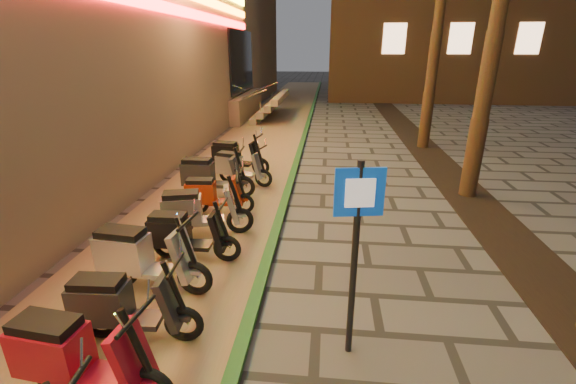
# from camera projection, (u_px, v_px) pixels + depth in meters

# --- Properties ---
(parking_strip) EXTENTS (3.40, 60.00, 0.01)m
(parking_strip) POSITION_uv_depth(u_px,v_px,m) (248.00, 157.00, 13.06)
(parking_strip) COLOR #8C7251
(parking_strip) RESTS_ON ground
(green_curb) EXTENTS (0.18, 60.00, 0.10)m
(green_curb) POSITION_uv_depth(u_px,v_px,m) (298.00, 157.00, 12.88)
(green_curb) COLOR #235A22
(green_curb) RESTS_ON ground
(planting_strip) EXTENTS (1.20, 40.00, 0.02)m
(planting_strip) POSITION_uv_depth(u_px,v_px,m) (499.00, 230.00, 7.80)
(planting_strip) COLOR black
(planting_strip) RESTS_ON ground
(pedestrian_sign) EXTENTS (0.53, 0.12, 2.41)m
(pedestrian_sign) POSITION_uv_depth(u_px,v_px,m) (356.00, 236.00, 4.16)
(pedestrian_sign) COLOR black
(pedestrian_sign) RESTS_ON ground
(scooter_4) EXTENTS (1.74, 0.65, 1.22)m
(scooter_4) POSITION_uv_depth(u_px,v_px,m) (74.00, 356.00, 3.91)
(scooter_4) COLOR black
(scooter_4) RESTS_ON ground
(scooter_5) EXTENTS (1.62, 0.57, 1.14)m
(scooter_5) POSITION_uv_depth(u_px,v_px,m) (121.00, 306.00, 4.74)
(scooter_5) COLOR black
(scooter_5) RESTS_ON ground
(scooter_6) EXTENTS (1.80, 0.66, 1.26)m
(scooter_6) POSITION_uv_depth(u_px,v_px,m) (140.00, 256.00, 5.75)
(scooter_6) COLOR black
(scooter_6) RESTS_ON ground
(scooter_7) EXTENTS (1.57, 0.55, 1.11)m
(scooter_7) POSITION_uv_depth(u_px,v_px,m) (183.00, 234.00, 6.58)
(scooter_7) COLOR black
(scooter_7) RESTS_ON ground
(scooter_8) EXTENTS (1.73, 0.86, 1.22)m
(scooter_8) POSITION_uv_depth(u_px,v_px,m) (197.00, 211.00, 7.39)
(scooter_8) COLOR black
(scooter_8) RESTS_ON ground
(scooter_9) EXTENTS (1.50, 0.54, 1.05)m
(scooter_9) POSITION_uv_depth(u_px,v_px,m) (211.00, 194.00, 8.45)
(scooter_9) COLOR black
(scooter_9) RESTS_ON ground
(scooter_10) EXTENTS (1.79, 0.63, 1.26)m
(scooter_10) POSITION_uv_depth(u_px,v_px,m) (209.00, 175.00, 9.39)
(scooter_10) COLOR black
(scooter_10) RESTS_ON ground
(scooter_11) EXTENTS (1.59, 0.76, 1.12)m
(scooter_11) POSITION_uv_depth(u_px,v_px,m) (237.00, 167.00, 10.29)
(scooter_11) COLOR black
(scooter_11) RESTS_ON ground
(scooter_12) EXTENTS (1.71, 0.70, 1.20)m
(scooter_12) POSITION_uv_depth(u_px,v_px,m) (234.00, 156.00, 11.18)
(scooter_12) COLOR black
(scooter_12) RESTS_ON ground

